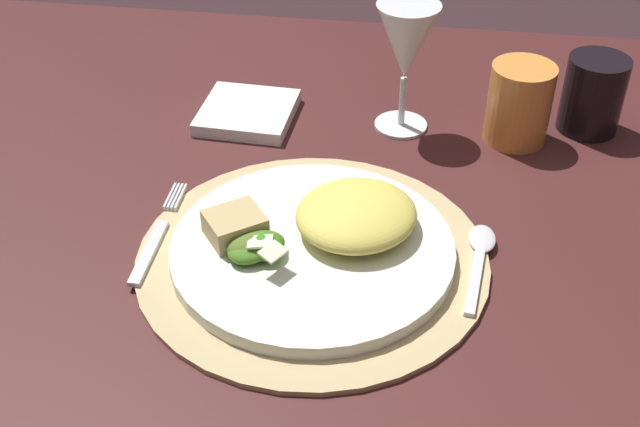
% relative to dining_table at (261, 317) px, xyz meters
% --- Properties ---
extents(dining_table, '(1.20, 1.02, 0.73)m').
position_rel_dining_table_xyz_m(dining_table, '(0.00, 0.00, 0.00)').
color(dining_table, '#421E1D').
rests_on(dining_table, ground).
extents(placemat, '(0.35, 0.35, 0.01)m').
position_rel_dining_table_xyz_m(placemat, '(0.07, -0.06, 0.15)').
color(placemat, tan).
rests_on(placemat, dining_table).
extents(dinner_plate, '(0.28, 0.28, 0.01)m').
position_rel_dining_table_xyz_m(dinner_plate, '(0.07, -0.06, 0.16)').
color(dinner_plate, silver).
rests_on(dinner_plate, placemat).
extents(pasta_serving, '(0.17, 0.17, 0.04)m').
position_rel_dining_table_xyz_m(pasta_serving, '(0.11, -0.03, 0.18)').
color(pasta_serving, '#D5C854').
rests_on(pasta_serving, dinner_plate).
extents(salad_greens, '(0.07, 0.07, 0.03)m').
position_rel_dining_table_xyz_m(salad_greens, '(0.02, -0.08, 0.18)').
color(salad_greens, '#4D6A23').
rests_on(salad_greens, dinner_plate).
extents(bread_piece, '(0.07, 0.07, 0.03)m').
position_rel_dining_table_xyz_m(bread_piece, '(-0.01, -0.06, 0.18)').
color(bread_piece, tan).
rests_on(bread_piece, dinner_plate).
extents(fork, '(0.01, 0.16, 0.00)m').
position_rel_dining_table_xyz_m(fork, '(-0.09, -0.05, 0.15)').
color(fork, silver).
rests_on(fork, placemat).
extents(spoon, '(0.03, 0.14, 0.01)m').
position_rel_dining_table_xyz_m(spoon, '(0.23, -0.03, 0.15)').
color(spoon, silver).
rests_on(spoon, placemat).
extents(napkin, '(0.12, 0.12, 0.02)m').
position_rel_dining_table_xyz_m(napkin, '(-0.05, 0.20, 0.15)').
color(napkin, white).
rests_on(napkin, dining_table).
extents(wine_glass, '(0.07, 0.07, 0.16)m').
position_rel_dining_table_xyz_m(wine_glass, '(0.14, 0.21, 0.25)').
color(wine_glass, silver).
rests_on(wine_glass, dining_table).
extents(amber_tumbler, '(0.08, 0.08, 0.10)m').
position_rel_dining_table_xyz_m(amber_tumbler, '(0.28, 0.20, 0.19)').
color(amber_tumbler, '#DA8A3D').
rests_on(amber_tumbler, dining_table).
extents(dark_tumbler, '(0.07, 0.07, 0.09)m').
position_rel_dining_table_xyz_m(dark_tumbler, '(0.37, 0.24, 0.19)').
color(dark_tumbler, black).
rests_on(dark_tumbler, dining_table).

